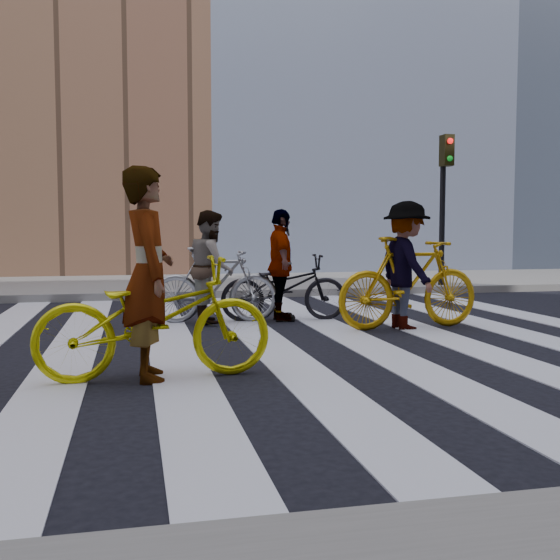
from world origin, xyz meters
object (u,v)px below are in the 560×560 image
object	(u,v)px
bike_yellow_left	(155,318)
rider_left	(148,274)
bike_dark_rear	(284,288)
rider_right	(406,265)
rider_mid	(211,267)
bike_yellow_right	(409,283)
traffic_signal	(444,185)
bike_silver_mid	(215,285)
rider_rear	(281,265)

from	to	relation	value
bike_yellow_left	rider_left	bearing A→B (deg)	86.08
bike_dark_rear	rider_right	bearing A→B (deg)	-124.38
rider_right	rider_mid	bearing A→B (deg)	59.76
bike_yellow_right	rider_mid	world-z (taller)	rider_mid
rider_mid	traffic_signal	bearing A→B (deg)	-51.46
rider_right	bike_yellow_left	bearing A→B (deg)	118.50
rider_right	rider_left	bearing A→B (deg)	118.11
bike_yellow_left	bike_silver_mid	xyz separation A→B (m)	(0.96, 3.44, -0.00)
bike_silver_mid	rider_left	distance (m)	3.60
bike_yellow_left	rider_right	xyz separation A→B (m)	(3.39, 2.30, 0.31)
rider_mid	bike_yellow_right	bearing A→B (deg)	-109.28
rider_mid	rider_rear	distance (m)	1.02
rider_left	rider_mid	bearing A→B (deg)	-19.47
traffic_signal	bike_silver_mid	xyz separation A→B (m)	(-5.34, -3.59, -1.73)
bike_dark_rear	bike_yellow_right	bearing A→B (deg)	-123.41
bike_yellow_right	rider_mid	xyz separation A→B (m)	(-2.53, 1.13, 0.18)
rider_left	rider_right	xyz separation A→B (m)	(3.44, 2.30, -0.09)
bike_silver_mid	rider_left	xyz separation A→B (m)	(-1.01, -3.44, 0.40)
bike_dark_rear	rider_rear	xyz separation A→B (m)	(-0.05, 0.00, 0.33)
bike_yellow_left	rider_rear	bearing A→B (deg)	-33.20
bike_yellow_right	rider_rear	bearing A→B (deg)	47.70
bike_yellow_right	bike_yellow_left	bearing A→B (deg)	118.11
bike_silver_mid	rider_mid	size ratio (longest dim) A/B	1.13
bike_yellow_right	rider_left	world-z (taller)	rider_left
bike_dark_rear	rider_mid	world-z (taller)	rider_mid
rider_rear	bike_dark_rear	bearing A→B (deg)	-85.87
bike_yellow_left	traffic_signal	bearing A→B (deg)	-45.77
bike_yellow_left	rider_rear	xyz separation A→B (m)	(1.92, 3.43, 0.27)
traffic_signal	bike_dark_rear	distance (m)	5.90
bike_dark_rear	rider_mid	size ratio (longest dim) A/B	1.15
rider_mid	rider_rear	bearing A→B (deg)	-85.56
traffic_signal	bike_yellow_right	world-z (taller)	traffic_signal
bike_yellow_right	rider_right	world-z (taller)	rider_right
bike_yellow_right	rider_rear	distance (m)	1.90
bike_yellow_left	rider_mid	world-z (taller)	rider_mid
rider_left	rider_rear	size ratio (longest dim) A/B	1.15
rider_mid	rider_right	distance (m)	2.73
rider_mid	bike_silver_mid	bearing A→B (deg)	-85.15
bike_yellow_right	rider_rear	world-z (taller)	rider_rear
rider_rear	bike_silver_mid	bearing A→B (deg)	93.70
bike_yellow_right	bike_dark_rear	size ratio (longest dim) A/B	1.11
bike_silver_mid	bike_yellow_right	xyz separation A→B (m)	(2.48, -1.13, 0.08)
rider_left	rider_rear	world-z (taller)	rider_left
bike_dark_rear	rider_rear	bearing A→B (deg)	94.13
traffic_signal	bike_silver_mid	size ratio (longest dim) A/B	1.83
traffic_signal	bike_dark_rear	size ratio (longest dim) A/B	1.79
bike_dark_rear	rider_left	distance (m)	4.01
bike_yellow_left	rider_right	world-z (taller)	rider_right
bike_dark_rear	bike_yellow_left	bearing A→B (deg)	154.22
bike_yellow_right	rider_right	distance (m)	0.24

